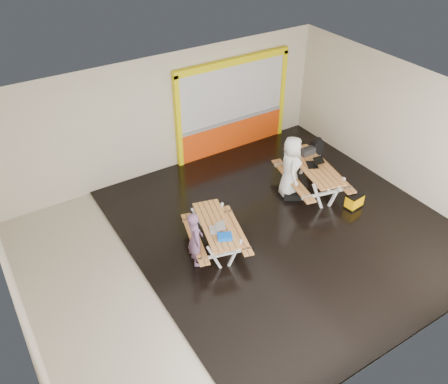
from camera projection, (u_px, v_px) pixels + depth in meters
room at (246, 185)px, 10.16m from camera, size 10.02×8.02×3.52m
deck at (284, 225)px, 11.71m from camera, size 7.50×7.98×0.05m
kiosk at (232, 108)px, 13.97m from camera, size 3.88×0.16×3.00m
picnic_table_left at (216, 230)px, 10.73m from camera, size 1.68×2.11×0.74m
picnic_table_right at (313, 171)px, 12.56m from camera, size 1.90×2.44×0.87m
person_left at (195, 239)px, 10.17m from camera, size 0.48×0.59×1.40m
person_right at (291, 167)px, 12.28m from camera, size 0.92×1.04×1.79m
laptop_left at (217, 228)px, 10.43m from camera, size 0.45×0.43×0.15m
laptop_right at (314, 163)px, 12.42m from camera, size 0.56×0.54×0.18m
blue_pouch at (225, 237)px, 10.21m from camera, size 0.39×0.34×0.09m
toolbox at (308, 151)px, 12.84m from camera, size 0.42×0.21×0.24m
backpack at (317, 147)px, 13.39m from camera, size 0.35×0.25×0.53m
dark_case at (292, 194)px, 12.58m from camera, size 0.60×0.56×0.18m
fluke_bag at (354, 201)px, 12.17m from camera, size 0.51×0.36×0.41m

